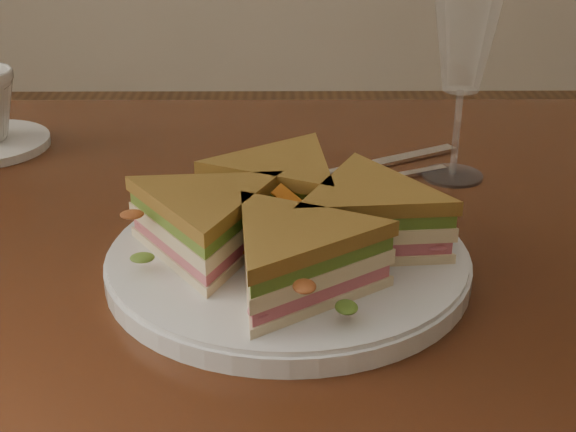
{
  "coord_description": "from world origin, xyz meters",
  "views": [
    {
      "loc": [
        -0.0,
        -0.67,
        1.07
      ],
      "look_at": [
        0.0,
        -0.08,
        0.8
      ],
      "focal_mm": 50.0,
      "sensor_mm": 36.0,
      "label": 1
    }
  ],
  "objects": [
    {
      "name": "crisps_mound",
      "position": [
        0.0,
        -0.08,
        0.79
      ],
      "size": [
        0.09,
        0.09,
        0.05
      ],
      "primitive_type": null,
      "color": "orange",
      "rests_on": "plate"
    },
    {
      "name": "knife",
      "position": [
        0.09,
        0.15,
        0.75
      ],
      "size": [
        0.19,
        0.12,
        0.0
      ],
      "rotation": [
        0.0,
        0.0,
        0.5
      ],
      "color": "silver",
      "rests_on": "table"
    },
    {
      "name": "table",
      "position": [
        0.0,
        0.0,
        0.65
      ],
      "size": [
        1.2,
        0.8,
        0.75
      ],
      "color": "#33170B",
      "rests_on": "ground"
    },
    {
      "name": "sandwich_wedges",
      "position": [
        0.0,
        -0.08,
        0.79
      ],
      "size": [
        0.29,
        0.29,
        0.06
      ],
      "color": "beige",
      "rests_on": "plate"
    },
    {
      "name": "plate",
      "position": [
        0.0,
        -0.08,
        0.76
      ],
      "size": [
        0.3,
        0.3,
        0.02
      ],
      "primitive_type": "cylinder",
      "color": "white",
      "rests_on": "table"
    },
    {
      "name": "wine_glass",
      "position": [
        0.18,
        0.12,
        0.89
      ],
      "size": [
        0.07,
        0.07,
        0.2
      ],
      "color": "white",
      "rests_on": "table"
    },
    {
      "name": "spoon",
      "position": [
        0.05,
        0.08,
        0.75
      ],
      "size": [
        0.17,
        0.09,
        0.01
      ],
      "rotation": [
        0.0,
        0.0,
        0.42
      ],
      "color": "silver",
      "rests_on": "table"
    }
  ]
}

